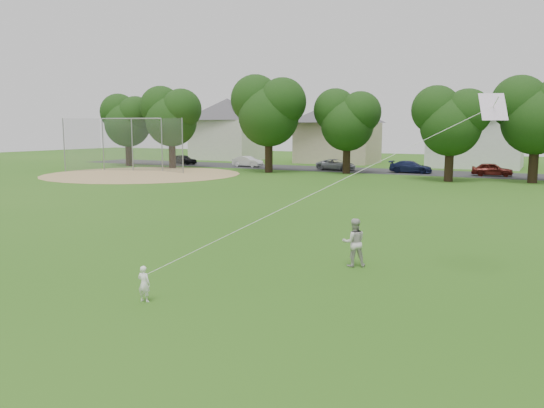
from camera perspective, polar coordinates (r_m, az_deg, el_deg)
The scene contains 10 objects.
ground at distance 12.91m, azimuth -9.33°, elevation -10.91°, with size 160.00×160.00×0.00m, color #265714.
street at distance 52.39m, azimuth 19.60°, elevation 3.06°, with size 90.00×7.00×0.01m, color #2D2D30.
dirt_infield at distance 50.56m, azimuth -13.73°, elevation 3.13°, with size 18.00×18.00×0.02m, color #9E7F51.
toddler at distance 13.37m, azimuth -13.61°, elevation -8.34°, with size 0.33×0.22×0.90m, color white.
older_boy at distance 16.38m, azimuth 8.81°, elevation -4.11°, with size 0.72×0.56×1.49m, color beige.
kite at distance 13.53m, azimuth 5.89°, elevation 1.80°, with size 4.04×3.31×10.07m.
baseball_backstop at distance 54.51m, azimuth -15.05°, elevation 6.16°, with size 11.26×5.04×5.19m.
tree_row at distance 46.09m, azimuth 22.56°, elevation 9.76°, with size 79.47×9.36×11.21m.
parked_cars at distance 51.90m, azimuth 16.05°, elevation 3.81°, with size 55.08×2.32×1.18m.
house_row at distance 62.10m, azimuth 21.49°, elevation 8.36°, with size 76.14×13.51×10.51m.
Camera 1 is at (7.44, -9.69, 4.18)m, focal length 35.00 mm.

